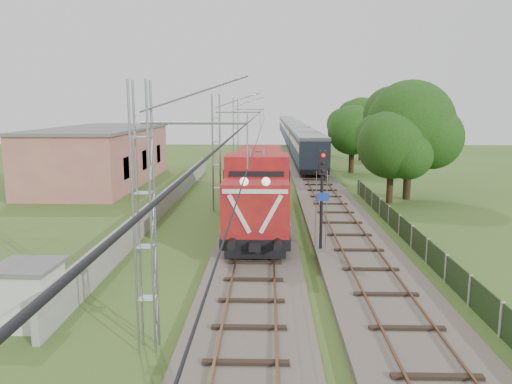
{
  "coord_description": "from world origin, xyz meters",
  "views": [
    {
      "loc": [
        0.61,
        -22.02,
        7.32
      ],
      "look_at": [
        -0.15,
        7.03,
        2.2
      ],
      "focal_mm": 35.0,
      "sensor_mm": 36.0,
      "label": 1
    }
  ],
  "objects_px": {
    "coach_rake": "(293,131)",
    "signal_post": "(322,183)",
    "locomotive": "(259,184)",
    "relay_hut": "(29,294)"
  },
  "relations": [
    {
      "from": "coach_rake",
      "to": "signal_post",
      "type": "height_order",
      "value": "signal_post"
    },
    {
      "from": "locomotive",
      "to": "signal_post",
      "type": "bearing_deg",
      "value": -65.42
    },
    {
      "from": "coach_rake",
      "to": "signal_post",
      "type": "distance_m",
      "value": 69.13
    },
    {
      "from": "locomotive",
      "to": "relay_hut",
      "type": "bearing_deg",
      "value": -116.07
    },
    {
      "from": "relay_hut",
      "to": "locomotive",
      "type": "bearing_deg",
      "value": 63.93
    },
    {
      "from": "locomotive",
      "to": "coach_rake",
      "type": "height_order",
      "value": "locomotive"
    },
    {
      "from": "locomotive",
      "to": "coach_rake",
      "type": "relative_size",
      "value": 0.2
    },
    {
      "from": "relay_hut",
      "to": "coach_rake",
      "type": "bearing_deg",
      "value": 80.88
    },
    {
      "from": "signal_post",
      "to": "locomotive",
      "type": "bearing_deg",
      "value": 114.58
    },
    {
      "from": "coach_rake",
      "to": "relay_hut",
      "type": "relative_size",
      "value": 43.03
    }
  ]
}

